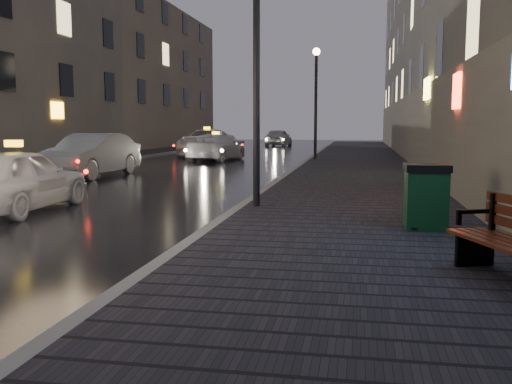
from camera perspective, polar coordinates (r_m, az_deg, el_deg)
ground at (r=7.15m, az=-24.05°, el=-8.91°), size 120.00×120.00×0.00m
sidewalk at (r=26.72m, az=10.16°, el=2.92°), size 4.60×58.00×0.15m
curb at (r=26.83m, az=5.02°, el=3.01°), size 0.20×58.00×0.15m
sidewalk_far at (r=29.56m, az=-15.10°, el=3.16°), size 2.40×58.00×0.15m
curb_far at (r=29.03m, az=-12.78°, el=3.16°), size 0.20×58.00×0.15m
building_near at (r=31.17m, az=16.55°, el=15.14°), size 1.80×50.00×13.00m
building_far_c at (r=48.09m, az=-11.25°, el=11.08°), size 6.00×22.00×11.00m
lamp_near at (r=11.96m, az=0.05°, el=14.65°), size 0.36×0.36×5.28m
lamp_far at (r=27.79m, az=6.02°, el=10.18°), size 0.36×0.36×5.28m
trash_bin at (r=9.73m, az=16.63°, el=-0.38°), size 0.71×0.71×1.07m
taxi_near at (r=13.09m, az=-22.92°, el=1.16°), size 1.74×4.10×1.38m
car_left_mid at (r=20.94m, az=-16.12°, el=3.56°), size 1.90×4.70×1.52m
taxi_mid at (r=28.98m, az=-4.03°, el=4.47°), size 2.44×4.77×1.33m
taxi_far at (r=32.92m, az=-4.91°, el=4.93°), size 2.69×5.59×1.54m
car_far at (r=46.54m, az=2.26°, el=5.45°), size 1.95×4.26×1.42m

